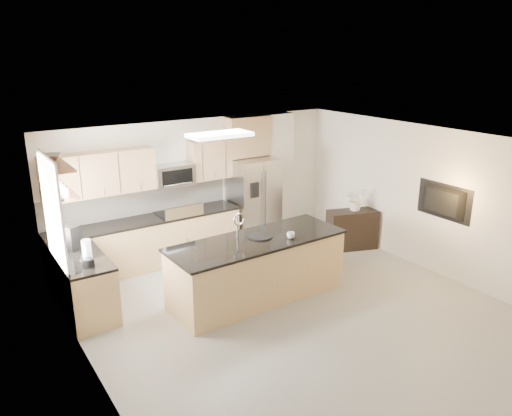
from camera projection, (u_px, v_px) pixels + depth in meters
floor at (298, 314)px, 7.61m from camera, size 6.50×6.50×0.00m
ceiling at (302, 145)px, 6.82m from camera, size 6.00×6.50×0.02m
wall_back at (198, 185)px, 9.81m from camera, size 6.00×0.02×2.60m
wall_left at (91, 285)px, 5.65m from camera, size 0.02×6.50×2.60m
wall_right at (434, 201)px, 8.78m from camera, size 0.02×6.50×2.60m
back_counter at (148, 242)px, 9.16m from camera, size 3.55×0.66×1.44m
left_counter at (83, 284)px, 7.55m from camera, size 0.66×1.50×0.92m
range at (179, 236)px, 9.48m from camera, size 0.76×0.64×1.14m
upper_cabinets at (135, 169)px, 8.84m from camera, size 3.50×0.33×0.75m
microwave at (173, 175)px, 9.23m from camera, size 0.76×0.40×0.40m
refrigerator at (253, 201)px, 10.18m from camera, size 0.92×0.78×1.78m
partition_column at (278, 175)px, 10.64m from camera, size 0.60×0.30×2.60m
window at (53, 213)px, 7.03m from camera, size 0.04×1.15×1.65m
shelf_lower at (58, 190)px, 7.09m from camera, size 0.30×1.20×0.04m
shelf_upper at (55, 164)px, 6.97m from camera, size 0.30×1.20×0.04m
ceiling_fixture at (220, 135)px, 7.90m from camera, size 1.00×0.50×0.06m
island at (257, 268)px, 8.00m from camera, size 2.93×1.13×1.42m
credenza at (352, 229)px, 10.02m from camera, size 1.07×0.72×0.79m
cup at (291, 235)px, 7.87m from camera, size 0.13×0.13×0.10m
platter at (260, 237)px, 7.93m from camera, size 0.40×0.40×0.02m
blender at (87, 255)px, 7.00m from camera, size 0.17×0.17×0.40m
kettle at (86, 252)px, 7.27m from camera, size 0.20×0.20×0.25m
coffee_maker at (72, 238)px, 7.61m from camera, size 0.29×0.31×0.38m
bowl at (50, 156)px, 7.16m from camera, size 0.53×0.53×0.10m
flower_vase at (356, 194)px, 9.86m from camera, size 0.67×0.60×0.66m
television at (441, 202)px, 8.56m from camera, size 0.14×1.08×0.62m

